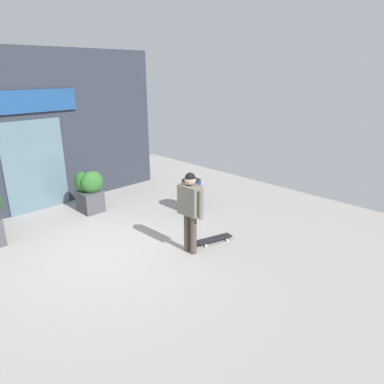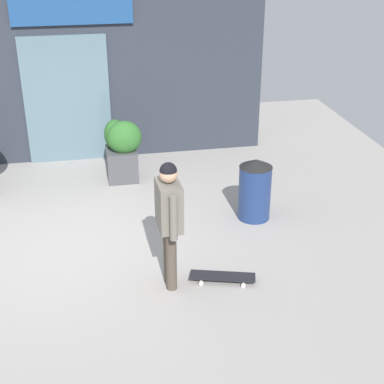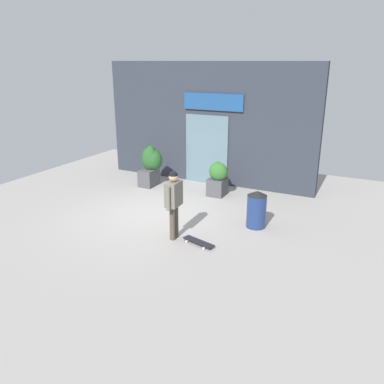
% 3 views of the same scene
% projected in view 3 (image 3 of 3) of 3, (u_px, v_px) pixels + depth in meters
% --- Properties ---
extents(ground_plane, '(12.00, 12.00, 0.00)m').
position_uv_depth(ground_plane, '(155.00, 214.00, 10.50)').
color(ground_plane, '#9E9993').
extents(building_facade, '(7.24, 0.31, 3.91)m').
position_uv_depth(building_facade, '(207.00, 125.00, 12.71)').
color(building_facade, '#2D333D').
rests_on(building_facade, ground_plane).
extents(skateboarder, '(0.28, 0.61, 1.62)m').
position_uv_depth(skateboarder, '(174.00, 198.00, 8.75)').
color(skateboarder, '#4C4238').
rests_on(skateboarder, ground_plane).
extents(skateboard, '(0.83, 0.42, 0.08)m').
position_uv_depth(skateboard, '(198.00, 242.00, 8.74)').
color(skateboard, black).
rests_on(skateboard, ground_plane).
extents(planter_box_left, '(0.61, 0.67, 1.05)m').
position_uv_depth(planter_box_left, '(218.00, 178.00, 11.80)').
color(planter_box_left, '#47474C').
rests_on(planter_box_left, ground_plane).
extents(planter_box_right, '(0.67, 0.75, 1.33)m').
position_uv_depth(planter_box_right, '(151.00, 163.00, 12.68)').
color(planter_box_right, '#47474C').
rests_on(planter_box_right, ground_plane).
extents(trash_bin, '(0.48, 0.48, 0.94)m').
position_uv_depth(trash_bin, '(257.00, 209.00, 9.53)').
color(trash_bin, navy).
rests_on(trash_bin, ground_plane).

